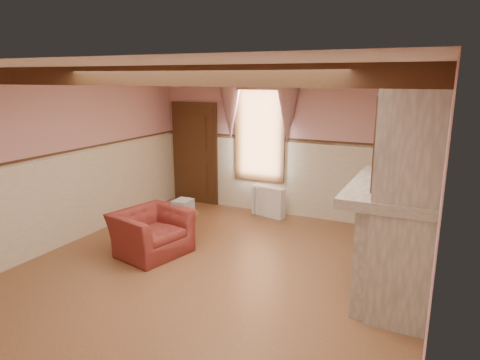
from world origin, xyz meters
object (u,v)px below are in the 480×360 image
at_px(bowl, 398,177).
at_px(oil_lamp, 401,165).
at_px(side_table, 184,228).
at_px(mantel_clock, 401,168).
at_px(armchair, 151,232).
at_px(radiator, 268,201).

xyz_separation_m(bowl, oil_lamp, (0.00, 0.33, 0.10)).
height_order(bowl, oil_lamp, oil_lamp).
relative_size(side_table, mantel_clock, 2.29).
height_order(armchair, radiator, armchair).
distance_m(armchair, oil_lamp, 3.78).
bearing_deg(mantel_clock, armchair, -165.41).
relative_size(bowl, mantel_clock, 1.46).
distance_m(radiator, mantel_clock, 3.23).
xyz_separation_m(armchair, mantel_clock, (3.47, 0.90, 1.17)).
distance_m(armchair, radiator, 2.67).
bearing_deg(bowl, oil_lamp, 90.00).
bearing_deg(bowl, armchair, -171.01).
bearing_deg(side_table, mantel_clock, 6.38).
xyz_separation_m(side_table, mantel_clock, (3.23, 0.36, 1.25)).
relative_size(armchair, side_table, 1.93).
height_order(side_table, oil_lamp, oil_lamp).
distance_m(armchair, bowl, 3.68).
height_order(armchair, bowl, bowl).
xyz_separation_m(armchair, bowl, (3.47, 0.55, 1.12)).
bearing_deg(oil_lamp, bowl, -90.00).
height_order(radiator, oil_lamp, oil_lamp).
bearing_deg(radiator, side_table, -97.40).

